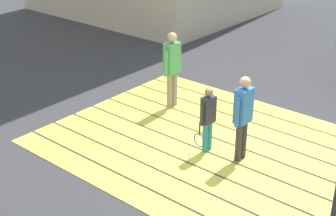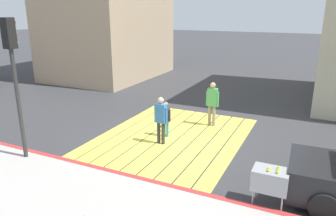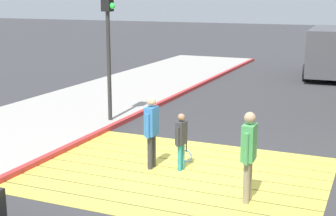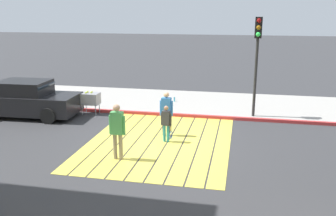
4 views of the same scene
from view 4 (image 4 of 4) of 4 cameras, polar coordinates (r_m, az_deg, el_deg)
The scene contains 11 objects.
ground_plane at distance 12.91m, azimuth -1.30°, elevation -5.30°, with size 120.00×120.00×0.00m, color #38383A.
crosswalk_stripes at distance 12.91m, azimuth -1.30°, elevation -5.28°, with size 6.40×4.90×0.01m.
sidewalk_west at distance 18.15m, azimuth 2.65°, elevation 0.89°, with size 4.80×40.00×0.12m, color #ADA8A0.
curb_painted at distance 15.92m, azimuth 1.31°, elevation -1.11°, with size 0.16×40.00×0.13m, color #BC3333.
car_parked_near_curb at distance 16.92m, azimuth -21.08°, elevation 1.19°, with size 2.12×4.37×1.57m.
traffic_light_corner at distance 15.45m, azimuth 13.80°, elevation 9.22°, with size 0.39×0.28×4.24m.
tennis_ball_cart at distance 16.53m, azimuth -12.08°, elevation 1.44°, with size 0.56×0.80×1.02m.
water_bottle at distance 18.06m, azimuth 1.00°, elevation 1.39°, with size 0.07×0.07×0.22m, color #33A5BF.
pedestrian_adult_lead at distance 13.24m, azimuth -0.26°, elevation -0.38°, with size 0.22×0.49×1.66m.
pedestrian_adult_trailing at distance 11.20m, azimuth -7.96°, elevation -3.08°, with size 0.23×0.52×1.77m.
pedestrian_child_with_racket at distance 12.65m, azimuth -0.25°, elevation -2.18°, with size 0.30×0.41×1.32m.
Camera 4 is at (11.80, 2.73, 4.47)m, focal length 38.95 mm.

